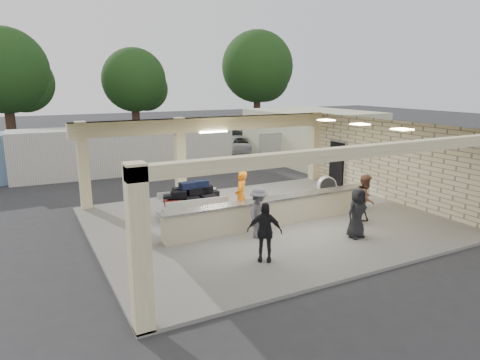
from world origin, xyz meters
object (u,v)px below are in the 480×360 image
passenger_c (259,213)px  car_dark (233,140)px  baggage_counter (273,211)px  car_white_a (242,145)px  car_white_b (293,140)px  passenger_d (357,213)px  passenger_a (365,199)px  passenger_b (264,232)px  drum_fan (327,186)px  container_white (127,150)px  luggage_cart (191,198)px  baggage_handler (241,196)px

passenger_c → car_dark: (7.65, 17.02, -0.13)m
baggage_counter → car_white_a: car_white_a is taller
car_white_b → passenger_d: bearing=158.5°
passenger_a → passenger_c: passenger_a is taller
passenger_b → passenger_d: size_ratio=1.03×
baggage_counter → car_dark: 17.44m
passenger_d → passenger_a: bearing=34.8°
passenger_a → passenger_b: (-4.83, -1.15, -0.04)m
passenger_d → baggage_counter: bearing=124.2°
drum_fan → container_white: size_ratio=0.08×
passenger_b → passenger_d: (3.58, 0.19, -0.03)m
passenger_d → car_dark: passenger_d is taller
luggage_cart → passenger_d: bearing=-43.4°
baggage_handler → passenger_c: (-0.28, -1.74, -0.10)m
drum_fan → passenger_a: bearing=-91.5°
luggage_cart → baggage_handler: (1.41, -1.25, 0.19)m
car_white_b → container_white: container_white is taller
baggage_handler → car_dark: 16.96m
baggage_counter → passenger_c: bearing=-141.5°
passenger_a → car_white_a: size_ratio=0.38×
passenger_b → car_dark: 20.47m
passenger_b → passenger_c: (0.76, 1.64, -0.01)m
luggage_cart → drum_fan: luggage_cart is taller
baggage_handler → car_dark: baggage_handler is taller
passenger_b → car_white_a: size_ratio=0.36×
car_dark → passenger_a: bearing=167.5°
drum_fan → passenger_d: 5.10m
passenger_b → baggage_handler: bearing=106.8°
passenger_d → container_white: size_ratio=0.14×
drum_fan → passenger_d: passenger_d is taller
baggage_counter → car_dark: car_dark is taller
car_dark → baggage_counter: bearing=157.0°
baggage_counter → passenger_d: size_ratio=5.00×
passenger_d → car_white_a: (4.61, 16.60, -0.25)m
passenger_b → car_dark: passenger_b is taller
passenger_a → container_white: bearing=79.0°
baggage_handler → car_white_b: 18.02m
baggage_counter → baggage_handler: bearing=132.6°
baggage_counter → passenger_c: 1.43m
container_white → luggage_cart: bearing=-87.1°
passenger_b → container_white: bearing=125.6°
drum_fan → baggage_handler: 5.12m
passenger_c → passenger_d: (2.82, -1.45, -0.01)m
car_white_a → passenger_c: bearing=167.7°
luggage_cart → container_white: (-0.06, 9.74, 0.45)m
luggage_cart → passenger_b: bearing=-80.5°
passenger_a → passenger_d: bearing=-175.4°
passenger_b → passenger_c: passenger_b is taller
passenger_a → passenger_c: size_ratio=1.06×
baggage_counter → passenger_c: (-1.09, -0.86, 0.35)m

